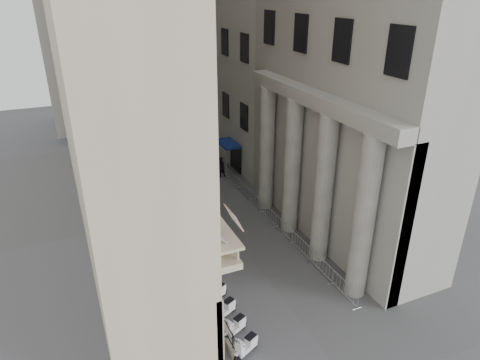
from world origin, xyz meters
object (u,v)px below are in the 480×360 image
object	(u,v)px
scooter_0	(247,354)
info_kiosk	(173,205)
pedestrian_a	(165,159)
street_lamp	(166,169)
pedestrian_b	(220,167)
security_tent	(154,163)

from	to	relation	value
scooter_0	info_kiosk	size ratio (longest dim) A/B	0.77
pedestrian_a	street_lamp	bearing A→B (deg)	77.25
pedestrian_a	pedestrian_b	world-z (taller)	pedestrian_b
pedestrian_b	scooter_0	bearing A→B (deg)	73.36
info_kiosk	pedestrian_b	xyz separation A→B (m)	(6.22, 5.80, -0.01)
pedestrian_a	pedestrian_b	size ratio (longest dim) A/B	0.83
street_lamp	pedestrian_b	xyz separation A→B (m)	(6.90, 7.18, -3.77)
security_tent	pedestrian_a	distance (m)	6.59
scooter_0	info_kiosk	bearing A→B (deg)	-26.23
scooter_0	street_lamp	distance (m)	14.54
street_lamp	pedestrian_a	bearing A→B (deg)	80.81
scooter_0	pedestrian_a	distance (m)	25.53
security_tent	info_kiosk	distance (m)	4.94
info_kiosk	pedestrian_a	world-z (taller)	info_kiosk
security_tent	pedestrian_a	xyz separation A→B (m)	(2.34, 5.77, -2.15)
pedestrian_a	pedestrian_b	xyz separation A→B (m)	(4.26, -4.48, 0.17)
pedestrian_a	info_kiosk	bearing A→B (deg)	79.18
info_kiosk	scooter_0	bearing A→B (deg)	-109.94
scooter_0	pedestrian_b	bearing A→B (deg)	-42.22
security_tent	pedestrian_a	world-z (taller)	security_tent
security_tent	scooter_0	bearing A→B (deg)	-90.21
pedestrian_b	security_tent	bearing A→B (deg)	12.13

